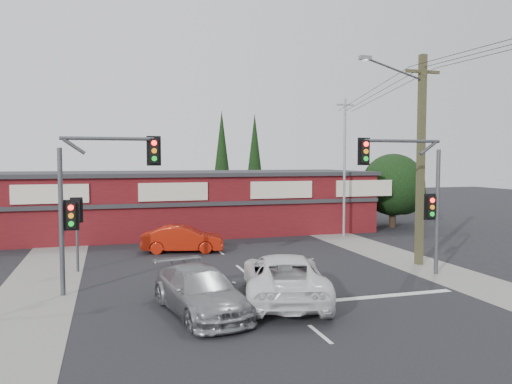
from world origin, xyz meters
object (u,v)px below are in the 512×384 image
object	(u,v)px
white_suv	(284,277)
utility_pole	(419,153)
shop_building	(181,202)
red_sedan	(183,239)
silver_suv	(201,291)

from	to	relation	value
white_suv	utility_pole	distance (m)	10.13
shop_building	red_sedan	bearing A→B (deg)	-97.26
white_suv	shop_building	xyz separation A→B (m)	(-1.18, 17.87, 1.29)
utility_pole	silver_suv	bearing A→B (deg)	-157.98
silver_suv	utility_pole	world-z (taller)	utility_pole
white_suv	shop_building	distance (m)	17.96
shop_building	utility_pole	size ratio (longest dim) A/B	2.73
silver_suv	red_sedan	world-z (taller)	silver_suv
shop_building	utility_pole	world-z (taller)	utility_pole
silver_suv	utility_pole	bearing A→B (deg)	11.38
white_suv	utility_pole	xyz separation A→B (m)	(8.18, 3.87, 4.55)
white_suv	shop_building	size ratio (longest dim) A/B	0.22
silver_suv	white_suv	bearing A→B (deg)	2.01
white_suv	silver_suv	distance (m)	3.23
white_suv	utility_pole	size ratio (longest dim) A/B	0.61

